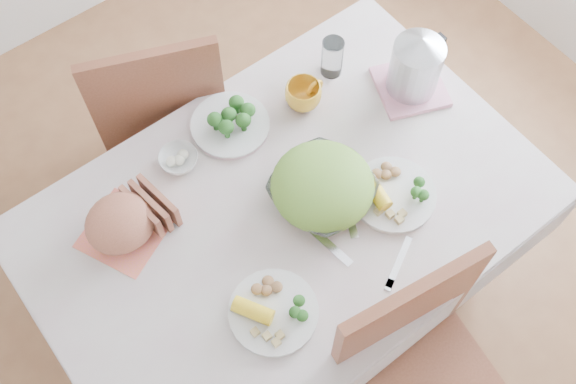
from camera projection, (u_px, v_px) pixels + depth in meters
floor at (287, 295)px, 2.67m from camera, size 3.60×3.60×0.00m
dining_table at (287, 259)px, 2.34m from camera, size 1.40×0.90×0.75m
tablecloth at (287, 210)px, 2.00m from camera, size 1.50×1.00×0.01m
chair_far at (163, 105)px, 2.53m from camera, size 0.59×0.59×1.00m
salad_bowl at (322, 190)px, 1.99m from camera, size 0.33×0.33×0.07m
dinner_plate_left at (273, 312)px, 1.84m from camera, size 0.29×0.29×0.02m
dinner_plate_right at (393, 195)px, 2.01m from camera, size 0.35×0.35×0.02m
broccoli_plate at (230, 125)px, 2.12m from camera, size 0.29×0.29×0.02m
napkin at (125, 232)px, 1.96m from camera, size 0.29×0.29×0.00m
bread_loaf at (121, 224)px, 1.91m from camera, size 0.22×0.21×0.12m
fruit_bowl at (179, 160)px, 2.06m from camera, size 0.16×0.16×0.04m
yellow_mug at (303, 95)px, 2.13m from camera, size 0.12×0.12×0.09m
glass_tumbler at (332, 58)px, 2.18m from camera, size 0.08×0.08×0.14m
pink_tray at (410, 87)px, 2.20m from camera, size 0.28×0.28×0.02m
electric_kettle at (416, 65)px, 2.10m from camera, size 0.21×0.21×0.23m
fork_left at (324, 241)px, 1.95m from camera, size 0.05×0.21×0.00m
fork_right at (347, 207)px, 2.00m from camera, size 0.12×0.19×0.00m
knife at (399, 262)px, 1.92m from camera, size 0.16×0.10×0.00m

